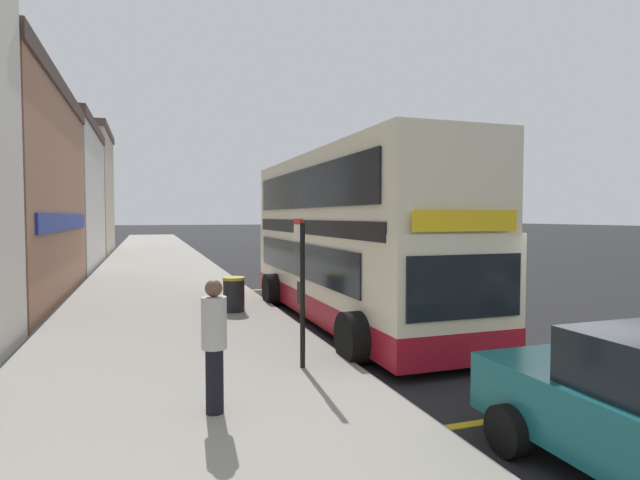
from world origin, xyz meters
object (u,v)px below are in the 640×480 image
at_px(double_decker_bus, 349,244).
at_px(parked_car_white_kerbside, 408,256).
at_px(pedestrian_waiting_near_sign, 214,340).
at_px(bus_stop_sign, 301,279).
at_px(parked_car_grey_ahead, 321,243).
at_px(litter_bin, 234,294).

relative_size(double_decker_bus, parked_car_white_kerbside, 2.50).
distance_m(double_decker_bus, pedestrian_waiting_near_sign, 7.17).
height_order(bus_stop_sign, parked_car_grey_ahead, bus_stop_sign).
bearing_deg(bus_stop_sign, pedestrian_waiting_near_sign, -135.81).
bearing_deg(litter_bin, parked_car_white_kerbside, 40.30).
bearing_deg(parked_car_white_kerbside, pedestrian_waiting_near_sign, 56.69).
height_order(pedestrian_waiting_near_sign, litter_bin, pedestrian_waiting_near_sign).
height_order(parked_car_grey_ahead, litter_bin, parked_car_grey_ahead).
bearing_deg(parked_car_white_kerbside, double_decker_bus, 57.02).
height_order(double_decker_bus, litter_bin, double_decker_bus).
relative_size(bus_stop_sign, pedestrian_waiting_near_sign, 1.44).
xyz_separation_m(bus_stop_sign, parked_car_grey_ahead, (9.87, 27.78, -0.89)).
relative_size(parked_car_grey_ahead, pedestrian_waiting_near_sign, 2.32).
bearing_deg(bus_stop_sign, parked_car_white_kerbside, 55.20).
distance_m(pedestrian_waiting_near_sign, litter_bin, 7.40).
distance_m(bus_stop_sign, parked_car_white_kerbside, 17.30).
bearing_deg(parked_car_grey_ahead, pedestrian_waiting_near_sign, 70.48).
xyz_separation_m(parked_car_grey_ahead, pedestrian_waiting_near_sign, (-11.59, -29.45, 0.33)).
bearing_deg(parked_car_grey_ahead, parked_car_white_kerbside, 91.92).
bearing_deg(double_decker_bus, parked_car_white_kerbside, 54.20).
distance_m(double_decker_bus, parked_car_white_kerbside, 12.59).
relative_size(parked_car_white_kerbside, pedestrian_waiting_near_sign, 2.32).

